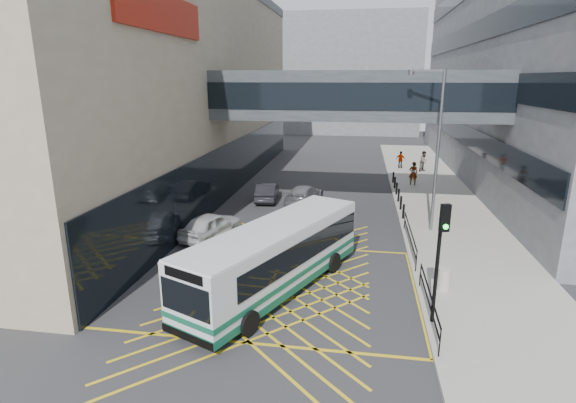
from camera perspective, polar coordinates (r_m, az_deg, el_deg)
The scene contains 18 objects.
ground at distance 19.63m, azimuth -1.91°, elevation -10.44°, with size 120.00×120.00×0.00m, color #333335.
building_whsmith at distance 39.63m, azimuth -24.22°, elevation 13.31°, with size 24.17×42.00×16.00m.
building_far at distance 77.51m, azimuth 5.40°, elevation 15.70°, with size 28.00×16.00×18.00m, color slate.
skybridge at distance 29.34m, azimuth 8.55°, elevation 13.19°, with size 20.00×4.10×3.00m.
pavement at distance 33.86m, azimuth 18.33°, elevation 0.13°, with size 6.00×54.00×0.16m, color #A49F96.
box_junction at distance 19.62m, azimuth -1.91°, elevation -10.43°, with size 12.00×9.00×0.01m.
bus at distance 18.57m, azimuth -1.39°, elevation -6.83°, with size 6.26×10.24×2.85m.
car_white at distance 25.14m, azimuth -9.75°, elevation -2.97°, with size 1.86×4.54×1.44m, color silver.
car_dark at distance 32.37m, azimuth -2.65°, elevation 1.27°, with size 1.63×4.16×1.30m, color black.
car_silver at distance 31.45m, azimuth 2.05°, elevation 0.94°, with size 1.89×4.48×1.39m, color gray.
traffic_light at distance 16.11m, azimuth 18.80°, elevation -5.51°, with size 0.35×0.53×4.42m.
street_lamp at distance 25.92m, azimuth 18.13°, elevation 7.20°, with size 1.95×0.94×8.83m.
litter_bin at distance 19.67m, azimuth 19.20°, elevation -9.30°, with size 0.53×0.53×0.92m, color #ADA89E.
kerb_railings at distance 20.76m, azimuth 16.10°, elevation -6.93°, with size 0.05×12.54×1.00m.
bollards at distance 33.40m, azimuth 13.75°, elevation 1.21°, with size 0.14×10.14×0.90m.
pedestrian_a at distance 37.78m, azimuth 15.62°, elevation 3.47°, with size 0.75×0.53×1.88m, color gray.
pedestrian_b at distance 43.61m, azimuth 16.87°, elevation 4.91°, with size 0.91×0.53×1.86m, color gray.
pedestrian_c at distance 44.54m, azimuth 14.12°, elevation 5.16°, with size 0.96×0.46×1.63m, color gray.
Camera 1 is at (3.47, -17.31, 8.56)m, focal length 28.00 mm.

